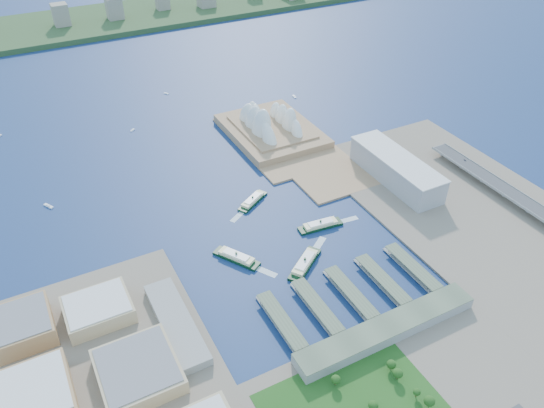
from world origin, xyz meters
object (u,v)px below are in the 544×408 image
toaster_building (396,169)px  ferry_c (305,262)px  ferry_b (253,199)px  ferry_d (320,224)px  opera_house (272,117)px  car_c (465,160)px  ferry_a (236,256)px

toaster_building → ferry_c: (-199.53, -90.42, -14.71)m
ferry_b → ferry_d: ferry_d is taller
opera_house → toaster_building: (90.00, -200.00, -11.50)m
ferry_c → car_c: bearing=-113.1°
ferry_b → opera_house: bearing=113.4°
toaster_building → car_c: size_ratio=36.75×
ferry_b → ferry_c: (-1.34, -138.25, 0.80)m
opera_house → toaster_building: size_ratio=1.16×
ferry_c → ferry_d: size_ratio=1.07×
opera_house → ferry_a: opera_house is taller
opera_house → ferry_a: bearing=-125.5°
ferry_c → ferry_d: bearing=-81.6°
opera_house → ferry_d: bearing=-103.3°
opera_house → ferry_b: size_ratio=3.41×
ferry_a → ferry_b: ferry_a is taller
ferry_a → car_c: car_c is taller
toaster_building → ferry_a: (-264.24, -44.49, -15.02)m
ferry_a → ferry_d: 117.93m
ferry_d → car_c: car_c is taller
ferry_c → car_c: car_c is taller
toaster_building → car_c: 111.15m
car_c → ferry_d: bearing=-176.0°
ferry_a → ferry_b: bearing=22.9°
toaster_building → ferry_c: bearing=-155.6°
opera_house → car_c: 297.96m
opera_house → ferry_b: opera_house is taller
opera_house → ferry_c: 311.49m
opera_house → ferry_b: 188.66m
toaster_building → ferry_a: toaster_building is taller
ferry_a → ferry_b: size_ratio=1.10×
car_c → ferry_c: bearing=-167.3°
ferry_d → toaster_building: bearing=-69.8°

